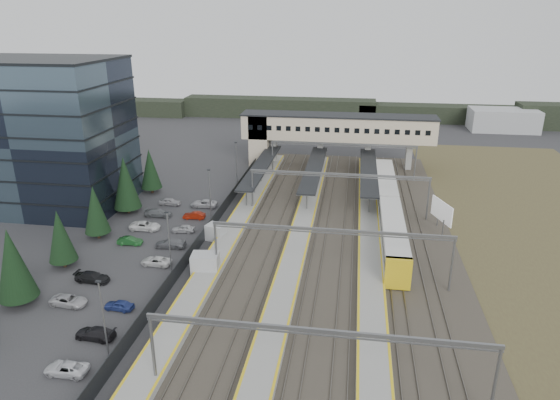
% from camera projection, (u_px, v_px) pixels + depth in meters
% --- Properties ---
extents(ground, '(220.00, 220.00, 0.00)m').
position_uv_depth(ground, '(246.00, 248.00, 69.67)').
color(ground, '#2B2B2D').
rests_on(ground, ground).
extents(office_building, '(24.30, 18.30, 24.30)m').
position_uv_depth(office_building, '(46.00, 134.00, 81.67)').
color(office_building, '#394A58').
rests_on(office_building, ground).
extents(conifer_row, '(4.42, 49.82, 9.50)m').
position_uv_depth(conifer_row, '(81.00, 217.00, 67.54)').
color(conifer_row, black).
rests_on(conifer_row, ground).
extents(car_park, '(10.61, 44.43, 1.28)m').
position_uv_depth(car_park, '(147.00, 248.00, 68.29)').
color(car_park, '#B2B1B5').
rests_on(car_park, ground).
extents(lampposts, '(0.50, 53.25, 8.07)m').
position_uv_depth(lampposts, '(192.00, 212.00, 70.46)').
color(lampposts, slate).
rests_on(lampposts, ground).
extents(fence, '(0.08, 90.00, 2.00)m').
position_uv_depth(fence, '(211.00, 224.00, 74.88)').
color(fence, '#26282B').
rests_on(fence, ground).
extents(relay_cabin_near, '(3.58, 2.80, 2.77)m').
position_uv_depth(relay_cabin_near, '(205.00, 264.00, 62.08)').
color(relay_cabin_near, '#A0A3A5').
rests_on(relay_cabin_near, ground).
extents(relay_cabin_far, '(3.01, 2.72, 2.32)m').
position_uv_depth(relay_cabin_far, '(216.00, 232.00, 71.91)').
color(relay_cabin_far, '#A0A3A5').
rests_on(relay_cabin_far, ground).
extents(rail_corridor, '(34.00, 90.00, 0.92)m').
position_uv_depth(rail_corridor, '(316.00, 235.00, 72.87)').
color(rail_corridor, '#332F28').
rests_on(rail_corridor, ground).
extents(canopies, '(23.10, 30.00, 3.28)m').
position_uv_depth(canopies, '(314.00, 168.00, 92.33)').
color(canopies, black).
rests_on(canopies, ground).
extents(footbridge, '(40.40, 6.40, 11.20)m').
position_uv_depth(footbridge, '(324.00, 130.00, 104.74)').
color(footbridge, '#C3B192').
rests_on(footbridge, ground).
extents(gantries, '(28.40, 62.28, 7.17)m').
position_uv_depth(gantries, '(335.00, 205.00, 68.66)').
color(gantries, slate).
rests_on(gantries, ground).
extents(train, '(3.09, 42.98, 3.89)m').
position_uv_depth(train, '(389.00, 209.00, 77.48)').
color(train, silver).
rests_on(train, ground).
extents(billboard, '(2.15, 5.67, 5.07)m').
position_uv_depth(billboard, '(442.00, 212.00, 73.13)').
color(billboard, slate).
rests_on(billboard, ground).
extents(treeline_far, '(170.00, 19.00, 7.00)m').
position_uv_depth(treeline_far, '(388.00, 112.00, 150.77)').
color(treeline_far, black).
rests_on(treeline_far, ground).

